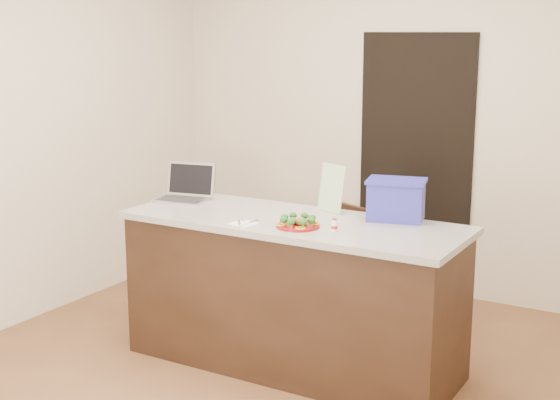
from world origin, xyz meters
The scene contains 16 objects.
ground centered at (0.00, 0.00, 0.00)m, with size 4.00×4.00×0.00m, color brown.
room_shell centered at (0.00, 0.00, 1.62)m, with size 4.00×4.00×4.00m.
doorway centered at (0.10, 1.98, 1.00)m, with size 0.90×0.02×2.00m, color black.
island centered at (0.00, 0.25, 0.46)m, with size 2.06×0.76×0.92m.
plate centered at (0.12, 0.09, 0.93)m, with size 0.25×0.25×0.02m.
meatballs centered at (0.12, 0.10, 0.95)m, with size 0.10×0.09×0.04m.
broccoli centered at (0.12, 0.09, 0.97)m, with size 0.21×0.21×0.04m.
pepper_rings centered at (0.12, 0.09, 0.94)m, with size 0.21×0.21×0.01m.
napkin centered at (-0.18, 0.00, 0.92)m, with size 0.14×0.14×0.01m, color white.
fork centered at (-0.20, 0.01, 0.93)m, with size 0.09×0.16×0.00m.
knife centered at (-0.15, -0.01, 0.93)m, with size 0.03×0.18×0.01m.
yogurt_bottle centered at (0.34, 0.12, 0.95)m, with size 0.03×0.03×0.07m.
laptop centered at (-0.88, 0.37, 0.98)m, with size 0.37×0.32×0.24m.
leaflet centered at (0.11, 0.54, 1.07)m, with size 0.21×0.00×0.29m, color white.
blue_box centered at (0.53, 0.54, 1.04)m, with size 0.39×0.32×0.24m.
chair centered at (-0.07, 1.07, 0.47)m, with size 0.48×0.49×0.83m.
Camera 1 is at (2.20, -3.65, 2.00)m, focal length 50.00 mm.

